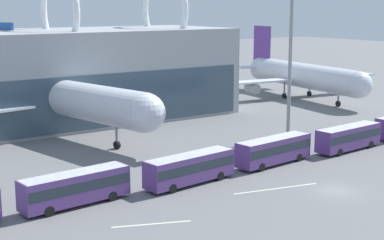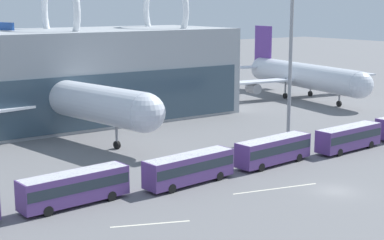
# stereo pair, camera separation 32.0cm
# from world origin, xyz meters

# --- Properties ---
(ground_plane) EXTENTS (440.00, 440.00, 0.00)m
(ground_plane) POSITION_xyz_m (0.00, 0.00, 0.00)
(ground_plane) COLOR slate
(airliner_at_gate_near) EXTENTS (44.87, 42.43, 16.36)m
(airliner_at_gate_near) POSITION_xyz_m (-12.73, 42.74, 5.75)
(airliner_at_gate_near) COLOR silver
(airliner_at_gate_near) RESTS_ON ground_plane
(airliner_at_gate_far) EXTENTS (40.18, 38.52, 14.50)m
(airliner_at_gate_far) POSITION_xyz_m (42.26, 47.14, 4.82)
(airliner_at_gate_far) COLOR silver
(airliner_at_gate_far) RESTS_ON ground_plane
(shuttle_bus_1) EXTENTS (11.21, 3.46, 3.29)m
(shuttle_bus_1) POSITION_xyz_m (-24.22, 11.43, 1.93)
(shuttle_bus_1) COLOR #56387A
(shuttle_bus_1) RESTS_ON ground_plane
(shuttle_bus_2) EXTENTS (11.25, 3.73, 3.29)m
(shuttle_bus_2) POSITION_xyz_m (-11.21, 10.70, 1.93)
(shuttle_bus_2) COLOR #56387A
(shuttle_bus_2) RESTS_ON ground_plane
(shuttle_bus_3) EXTENTS (11.24, 3.64, 3.29)m
(shuttle_bus_3) POSITION_xyz_m (1.80, 11.48, 1.93)
(shuttle_bus_3) COLOR #56387A
(shuttle_bus_3) RESTS_ON ground_plane
(shuttle_bus_4) EXTENTS (11.20, 3.36, 3.29)m
(shuttle_bus_4) POSITION_xyz_m (14.81, 10.93, 1.93)
(shuttle_bus_4) COLOR #56387A
(shuttle_bus_4) RESTS_ON ground_plane
(floodlight_mast) EXTENTS (2.04, 2.04, 28.01)m
(floodlight_mast) POSITION_xyz_m (13.36, 20.89, 16.98)
(floodlight_mast) COLOR gray
(floodlight_mast) RESTS_ON ground_plane
(lane_stripe_1) EXTENTS (9.79, 2.53, 0.01)m
(lane_stripe_1) POSITION_xyz_m (-4.61, 4.14, 0.00)
(lane_stripe_1) COLOR silver
(lane_stripe_1) RESTS_ON ground_plane
(lane_stripe_2) EXTENTS (6.74, 2.91, 0.01)m
(lane_stripe_2) POSITION_xyz_m (-20.78, 2.94, 0.00)
(lane_stripe_2) COLOR silver
(lane_stripe_2) RESTS_ON ground_plane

